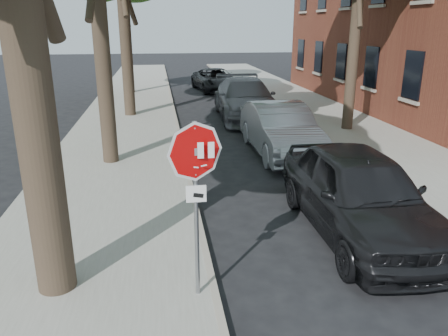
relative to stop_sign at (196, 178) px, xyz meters
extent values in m
plane|color=black|center=(0.70, 0.03, -1.95)|extent=(120.00, 120.00, 0.00)
cube|color=gray|center=(-1.80, 12.03, -1.89)|extent=(4.00, 55.00, 0.12)
cube|color=gray|center=(6.70, 12.03, -1.89)|extent=(4.00, 55.00, 0.12)
cube|color=#9E9384|center=(0.25, 12.03, -1.88)|extent=(0.12, 55.00, 0.13)
cube|color=#9E9384|center=(4.65, 12.03, -1.88)|extent=(0.12, 55.00, 0.13)
cylinder|color=gray|center=(0.00, 0.03, -0.53)|extent=(0.06, 0.06, 2.60)
cube|color=#99999E|center=(0.00, 0.00, 0.37)|extent=(0.05, 0.06, 0.10)
cylinder|color=#99999E|center=(0.00, -0.01, 0.37)|extent=(0.76, 0.32, 0.82)
cylinder|color=white|center=(0.00, -0.02, 0.37)|extent=(0.76, 0.32, 0.82)
cylinder|color=red|center=(0.00, -0.03, 0.37)|extent=(0.68, 0.29, 0.74)
cube|color=white|center=(-0.21, -0.04, 0.39)|extent=(0.08, 0.00, 0.22)
cube|color=white|center=(-0.07, -0.04, 0.39)|extent=(0.08, 0.00, 0.22)
cube|color=white|center=(0.07, -0.04, 0.39)|extent=(0.08, 0.00, 0.22)
cube|color=white|center=(0.21, -0.04, 0.39)|extent=(0.08, 0.00, 0.22)
cube|color=silver|center=(-0.11, -0.04, 0.18)|extent=(0.08, 0.00, 0.03)
cube|color=silver|center=(0.00, -0.04, 0.16)|extent=(0.08, 0.00, 0.03)
cube|color=silver|center=(0.11, -0.04, 0.18)|extent=(0.08, 0.00, 0.03)
cube|color=white|center=(0.00, -0.01, -0.23)|extent=(0.28, 0.02, 0.24)
cube|color=black|center=(0.03, -0.03, -0.25)|extent=(0.15, 0.00, 0.08)
cylinder|color=black|center=(-2.00, 21.03, 2.67)|extent=(0.40, 0.40, 9.00)
cylinder|color=black|center=(6.70, 10.03, 2.67)|extent=(0.40, 0.40, 9.00)
imported|color=black|center=(3.30, 1.80, -1.11)|extent=(2.01, 4.94, 1.68)
imported|color=gray|center=(3.30, 7.41, -1.16)|extent=(1.72, 4.82, 1.58)
imported|color=#535359|center=(3.30, 13.04, -1.10)|extent=(2.61, 5.95, 1.70)
imported|color=black|center=(3.13, 21.54, -1.27)|extent=(2.85, 5.13, 1.36)
camera|label=1|loc=(-0.45, -5.56, 1.97)|focal=35.00mm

